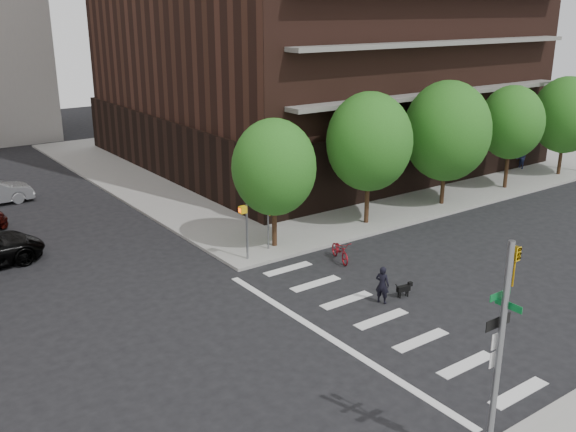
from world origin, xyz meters
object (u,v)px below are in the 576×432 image
(scooter, at_px, (340,251))
(traffic_signal, at_px, (497,374))
(pedestrian_far, at_px, (521,158))
(dog_walker, at_px, (382,285))

(scooter, bearing_deg, traffic_signal, -96.39)
(scooter, relative_size, pedestrian_far, 1.20)
(scooter, distance_m, dog_walker, 4.61)
(traffic_signal, distance_m, dog_walker, 9.82)
(traffic_signal, height_order, scooter, traffic_signal)
(scooter, bearing_deg, dog_walker, -90.73)
(scooter, height_order, pedestrian_far, pedestrian_far)
(scooter, xyz_separation_m, dog_walker, (-1.52, -4.35, 0.27))
(scooter, relative_size, dog_walker, 1.23)
(scooter, distance_m, pedestrian_far, 22.38)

